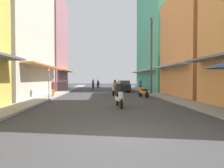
{
  "coord_description": "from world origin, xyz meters",
  "views": [
    {
      "loc": [
        -0.52,
        -5.48,
        1.66
      ],
      "look_at": [
        0.69,
        16.94,
        1.08
      ],
      "focal_mm": 32.24,
      "sensor_mm": 36.0,
      "label": 1
    }
  ],
  "objects_px": {
    "motorbike_black": "(93,85)",
    "pedestrian_foreground": "(140,85)",
    "pedestrian_far": "(53,88)",
    "street_sign_no_entry": "(49,78)",
    "parked_car": "(123,86)",
    "motorbike_silver": "(115,88)",
    "motorbike_red": "(123,86)",
    "motorbike_white": "(119,95)",
    "motorbike_blue": "(98,84)",
    "motorbike_orange": "(143,92)",
    "utility_pole": "(151,56)"
  },
  "relations": [
    {
      "from": "motorbike_black",
      "to": "pedestrian_foreground",
      "type": "distance_m",
      "value": 6.97
    },
    {
      "from": "pedestrian_far",
      "to": "street_sign_no_entry",
      "type": "relative_size",
      "value": 0.61
    },
    {
      "from": "parked_car",
      "to": "motorbike_silver",
      "type": "bearing_deg",
      "value": -104.57
    },
    {
      "from": "motorbike_red",
      "to": "motorbike_white",
      "type": "bearing_deg",
      "value": -97.04
    },
    {
      "from": "motorbike_white",
      "to": "motorbike_blue",
      "type": "bearing_deg",
      "value": 93.64
    },
    {
      "from": "motorbike_blue",
      "to": "pedestrian_far",
      "type": "height_order",
      "value": "pedestrian_far"
    },
    {
      "from": "parked_car",
      "to": "pedestrian_far",
      "type": "xyz_separation_m",
      "value": [
        -7.15,
        -7.87,
        0.06
      ]
    },
    {
      "from": "motorbike_blue",
      "to": "motorbike_black",
      "type": "bearing_deg",
      "value": -95.56
    },
    {
      "from": "pedestrian_foreground",
      "to": "pedestrian_far",
      "type": "relative_size",
      "value": 1.03
    },
    {
      "from": "pedestrian_foreground",
      "to": "motorbike_orange",
      "type": "bearing_deg",
      "value": -99.85
    },
    {
      "from": "motorbike_silver",
      "to": "motorbike_red",
      "type": "height_order",
      "value": "motorbike_silver"
    },
    {
      "from": "street_sign_no_entry",
      "to": "motorbike_blue",
      "type": "bearing_deg",
      "value": 80.43
    },
    {
      "from": "pedestrian_foreground",
      "to": "motorbike_red",
      "type": "bearing_deg",
      "value": 125.07
    },
    {
      "from": "motorbike_red",
      "to": "pedestrian_foreground",
      "type": "relative_size",
      "value": 1.08
    },
    {
      "from": "motorbike_orange",
      "to": "motorbike_white",
      "type": "height_order",
      "value": "motorbike_white"
    },
    {
      "from": "motorbike_black",
      "to": "motorbike_white",
      "type": "xyz_separation_m",
      "value": [
        2.24,
        -18.32,
        0.0
      ]
    },
    {
      "from": "motorbike_blue",
      "to": "pedestrian_foreground",
      "type": "xyz_separation_m",
      "value": [
        6.13,
        -8.3,
        0.12
      ]
    },
    {
      "from": "motorbike_red",
      "to": "street_sign_no_entry",
      "type": "xyz_separation_m",
      "value": [
        -7.53,
        -15.52,
        1.21
      ]
    },
    {
      "from": "parked_car",
      "to": "motorbike_blue",
      "type": "bearing_deg",
      "value": 107.86
    },
    {
      "from": "motorbike_blue",
      "to": "parked_car",
      "type": "xyz_separation_m",
      "value": [
        3.44,
        -10.67,
        0.04
      ]
    },
    {
      "from": "motorbike_silver",
      "to": "motorbike_black",
      "type": "distance_m",
      "value": 10.25
    },
    {
      "from": "motorbike_blue",
      "to": "pedestrian_foreground",
      "type": "bearing_deg",
      "value": -53.54
    },
    {
      "from": "motorbike_orange",
      "to": "pedestrian_foreground",
      "type": "xyz_separation_m",
      "value": [
        1.87,
        10.79,
        0.32
      ]
    },
    {
      "from": "motorbike_white",
      "to": "pedestrian_foreground",
      "type": "distance_m",
      "value": 17.32
    },
    {
      "from": "motorbike_silver",
      "to": "motorbike_red",
      "type": "bearing_deg",
      "value": 79.31
    },
    {
      "from": "motorbike_silver",
      "to": "motorbike_red",
      "type": "relative_size",
      "value": 0.99
    },
    {
      "from": "motorbike_orange",
      "to": "motorbike_blue",
      "type": "bearing_deg",
      "value": 102.58
    },
    {
      "from": "motorbike_white",
      "to": "utility_pole",
      "type": "relative_size",
      "value": 0.23
    },
    {
      "from": "street_sign_no_entry",
      "to": "motorbike_silver",
      "type": "bearing_deg",
      "value": 37.81
    },
    {
      "from": "motorbike_black",
      "to": "utility_pole",
      "type": "distance_m",
      "value": 11.8
    },
    {
      "from": "parked_car",
      "to": "street_sign_no_entry",
      "type": "xyz_separation_m",
      "value": [
        -6.94,
        -10.15,
        0.98
      ]
    },
    {
      "from": "motorbike_black",
      "to": "pedestrian_foreground",
      "type": "relative_size",
      "value": 1.1
    },
    {
      "from": "motorbike_silver",
      "to": "utility_pole",
      "type": "distance_m",
      "value": 5.15
    },
    {
      "from": "motorbike_white",
      "to": "pedestrian_far",
      "type": "height_order",
      "value": "pedestrian_far"
    },
    {
      "from": "utility_pole",
      "to": "street_sign_no_entry",
      "type": "distance_m",
      "value": 10.68
    },
    {
      "from": "motorbike_silver",
      "to": "motorbike_orange",
      "type": "height_order",
      "value": "motorbike_silver"
    },
    {
      "from": "pedestrian_foreground",
      "to": "utility_pole",
      "type": "bearing_deg",
      "value": -92.86
    },
    {
      "from": "motorbike_silver",
      "to": "motorbike_white",
      "type": "relative_size",
      "value": 0.98
    },
    {
      "from": "motorbike_silver",
      "to": "parked_car",
      "type": "relative_size",
      "value": 0.42
    },
    {
      "from": "motorbike_red",
      "to": "parked_car",
      "type": "distance_m",
      "value": 5.4
    },
    {
      "from": "motorbike_black",
      "to": "pedestrian_foreground",
      "type": "xyz_separation_m",
      "value": [
        6.78,
        -1.6,
        0.12
      ]
    },
    {
      "from": "motorbike_white",
      "to": "utility_pole",
      "type": "distance_m",
      "value": 10.45
    },
    {
      "from": "parked_car",
      "to": "pedestrian_far",
      "type": "distance_m",
      "value": 10.63
    },
    {
      "from": "motorbike_white",
      "to": "motorbike_red",
      "type": "bearing_deg",
      "value": 82.96
    },
    {
      "from": "motorbike_white",
      "to": "street_sign_no_entry",
      "type": "xyz_separation_m",
      "value": [
        -5.1,
        4.2,
        1.01
      ]
    },
    {
      "from": "motorbike_silver",
      "to": "pedestrian_far",
      "type": "relative_size",
      "value": 1.1
    },
    {
      "from": "utility_pole",
      "to": "motorbike_orange",
      "type": "bearing_deg",
      "value": -115.94
    },
    {
      "from": "parked_car",
      "to": "street_sign_no_entry",
      "type": "relative_size",
      "value": 1.6
    },
    {
      "from": "motorbike_silver",
      "to": "pedestrian_far",
      "type": "bearing_deg",
      "value": -161.23
    },
    {
      "from": "motorbike_blue",
      "to": "motorbike_orange",
      "type": "bearing_deg",
      "value": -77.42
    }
  ]
}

